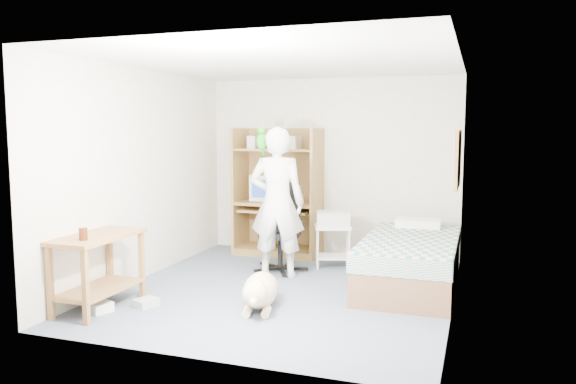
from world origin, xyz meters
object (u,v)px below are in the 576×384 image
object	(u,v)px
office_chair	(281,240)
person	(277,203)
printer_cart	(333,239)
bed	(410,262)
dog	(260,290)
side_desk	(98,260)
computer_hutch	(279,197)

from	to	relation	value
office_chair	person	world-z (taller)	person
printer_cart	office_chair	bearing A→B (deg)	-165.46
bed	person	world-z (taller)	person
office_chair	dog	world-z (taller)	office_chair
side_desk	person	xyz separation A→B (m)	(1.26, 1.73, 0.42)
bed	printer_cart	world-z (taller)	bed
office_chair	printer_cart	bearing A→B (deg)	23.10
bed	office_chair	world-z (taller)	office_chair
person	dog	world-z (taller)	person
dog	printer_cart	size ratio (longest dim) A/B	1.96
office_chair	printer_cart	xyz separation A→B (m)	(0.58, 0.37, -0.03)
bed	office_chair	bearing A→B (deg)	172.13
computer_hutch	printer_cart	size ratio (longest dim) A/B	3.28
dog	printer_cart	bearing A→B (deg)	67.09
side_desk	bed	bearing A→B (deg)	32.50
computer_hutch	person	world-z (taller)	person
dog	printer_cart	world-z (taller)	printer_cart
computer_hutch	side_desk	bearing A→B (deg)	-106.14
person	office_chair	bearing A→B (deg)	-88.43
office_chair	person	bearing A→B (deg)	-88.43
computer_hutch	person	bearing A→B (deg)	-71.03
side_desk	printer_cart	bearing A→B (deg)	53.51
office_chair	computer_hutch	bearing A→B (deg)	102.22
person	dog	bearing A→B (deg)	92.42
bed	printer_cart	xyz separation A→B (m)	(-1.06, 0.60, 0.08)
computer_hutch	person	xyz separation A→B (m)	(0.41, -1.20, 0.09)
bed	office_chair	size ratio (longest dim) A/B	1.85
computer_hutch	person	distance (m)	1.28
computer_hutch	dog	xyz separation A→B (m)	(0.66, -2.40, -0.64)
bed	dog	xyz separation A→B (m)	(-1.34, -1.28, -0.11)
dog	person	bearing A→B (deg)	87.17
side_desk	printer_cart	world-z (taller)	side_desk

